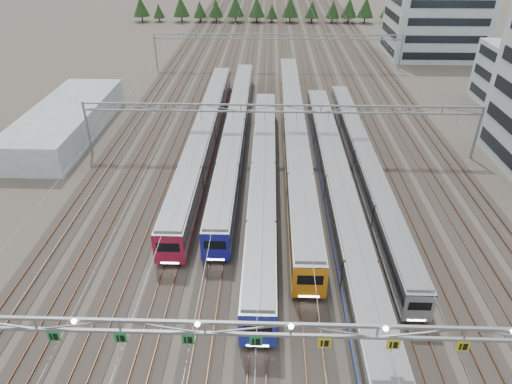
{
  "coord_description": "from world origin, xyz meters",
  "views": [
    {
      "loc": [
        -1.61,
        -20.74,
        30.22
      ],
      "look_at": [
        -2.97,
        23.56,
        3.5
      ],
      "focal_mm": 32.0,
      "sensor_mm": 36.0,
      "label": 1
    }
  ],
  "objects_px": {
    "train_e": "(338,189)",
    "gantry_near": "(290,334)",
    "gantry_mid": "(281,115)",
    "train_c": "(263,175)",
    "train_d": "(294,130)",
    "train_b": "(236,129)",
    "train_f": "(363,161)",
    "depot_bldg_north": "(435,24)",
    "gantry_far": "(277,41)",
    "train_a": "(205,133)",
    "west_shed": "(66,121)"
  },
  "relations": [
    {
      "from": "gantry_near",
      "to": "west_shed",
      "type": "height_order",
      "value": "gantry_near"
    },
    {
      "from": "train_c",
      "to": "west_shed",
      "type": "distance_m",
      "value": 36.25
    },
    {
      "from": "gantry_near",
      "to": "gantry_mid",
      "type": "height_order",
      "value": "gantry_near"
    },
    {
      "from": "train_c",
      "to": "gantry_near",
      "type": "relative_size",
      "value": 0.91
    },
    {
      "from": "gantry_near",
      "to": "west_shed",
      "type": "bearing_deg",
      "value": 125.97
    },
    {
      "from": "gantry_far",
      "to": "train_c",
      "type": "bearing_deg",
      "value": -92.34
    },
    {
      "from": "train_b",
      "to": "train_e",
      "type": "bearing_deg",
      "value": -53.12
    },
    {
      "from": "train_c",
      "to": "train_d",
      "type": "relative_size",
      "value": 0.75
    },
    {
      "from": "train_a",
      "to": "train_b",
      "type": "distance_m",
      "value": 4.94
    },
    {
      "from": "train_b",
      "to": "gantry_far",
      "type": "xyz_separation_m",
      "value": [
        6.75,
        40.5,
        4.2
      ]
    },
    {
      "from": "gantry_near",
      "to": "gantry_far",
      "type": "xyz_separation_m",
      "value": [
        0.05,
        85.12,
        -0.7
      ]
    },
    {
      "from": "train_b",
      "to": "depot_bldg_north",
      "type": "distance_m",
      "value": 71.05
    },
    {
      "from": "train_e",
      "to": "gantry_near",
      "type": "distance_m",
      "value": 27.9
    },
    {
      "from": "train_f",
      "to": "depot_bldg_north",
      "type": "bearing_deg",
      "value": 66.44
    },
    {
      "from": "depot_bldg_north",
      "to": "train_a",
      "type": "bearing_deg",
      "value": -131.95
    },
    {
      "from": "train_c",
      "to": "train_d",
      "type": "bearing_deg",
      "value": 72.46
    },
    {
      "from": "gantry_far",
      "to": "depot_bldg_north",
      "type": "height_order",
      "value": "depot_bldg_north"
    },
    {
      "from": "train_f",
      "to": "depot_bldg_north",
      "type": "relative_size",
      "value": 2.49
    },
    {
      "from": "train_f",
      "to": "gantry_far",
      "type": "bearing_deg",
      "value": 102.59
    },
    {
      "from": "gantry_mid",
      "to": "gantry_far",
      "type": "distance_m",
      "value": 45.0
    },
    {
      "from": "train_a",
      "to": "gantry_far",
      "type": "bearing_deg",
      "value": 75.18
    },
    {
      "from": "train_f",
      "to": "depot_bldg_north",
      "type": "height_order",
      "value": "depot_bldg_north"
    },
    {
      "from": "train_b",
      "to": "train_e",
      "type": "xyz_separation_m",
      "value": [
        13.5,
        -18.0,
        0.09
      ]
    },
    {
      "from": "train_f",
      "to": "gantry_mid",
      "type": "bearing_deg",
      "value": 154.42
    },
    {
      "from": "train_f",
      "to": "depot_bldg_north",
      "type": "distance_m",
      "value": 69.92
    },
    {
      "from": "gantry_mid",
      "to": "depot_bldg_north",
      "type": "bearing_deg",
      "value": 56.24
    },
    {
      "from": "train_e",
      "to": "west_shed",
      "type": "distance_m",
      "value": 45.77
    },
    {
      "from": "train_c",
      "to": "train_e",
      "type": "distance_m",
      "value": 9.59
    },
    {
      "from": "west_shed",
      "to": "train_c",
      "type": "bearing_deg",
      "value": -28.17
    },
    {
      "from": "gantry_mid",
      "to": "west_shed",
      "type": "relative_size",
      "value": 1.88
    },
    {
      "from": "train_e",
      "to": "gantry_near",
      "type": "relative_size",
      "value": 1.11
    },
    {
      "from": "train_b",
      "to": "gantry_far",
      "type": "relative_size",
      "value": 1.06
    },
    {
      "from": "gantry_mid",
      "to": "west_shed",
      "type": "distance_m",
      "value": 35.16
    },
    {
      "from": "train_d",
      "to": "gantry_mid",
      "type": "height_order",
      "value": "gantry_mid"
    },
    {
      "from": "train_b",
      "to": "train_c",
      "type": "height_order",
      "value": "train_c"
    },
    {
      "from": "gantry_near",
      "to": "gantry_far",
      "type": "distance_m",
      "value": 85.12
    },
    {
      "from": "train_f",
      "to": "gantry_mid",
      "type": "height_order",
      "value": "gantry_mid"
    },
    {
      "from": "gantry_near",
      "to": "gantry_far",
      "type": "relative_size",
      "value": 1.0
    },
    {
      "from": "train_d",
      "to": "train_f",
      "type": "relative_size",
      "value": 1.25
    },
    {
      "from": "train_e",
      "to": "train_f",
      "type": "xyz_separation_m",
      "value": [
        4.5,
        8.11,
        -0.3
      ]
    },
    {
      "from": "train_a",
      "to": "gantry_far",
      "type": "height_order",
      "value": "gantry_far"
    },
    {
      "from": "train_e",
      "to": "train_c",
      "type": "bearing_deg",
      "value": 159.73
    },
    {
      "from": "train_c",
      "to": "depot_bldg_north",
      "type": "height_order",
      "value": "depot_bldg_north"
    },
    {
      "from": "gantry_mid",
      "to": "train_a",
      "type": "bearing_deg",
      "value": 167.57
    },
    {
      "from": "train_c",
      "to": "train_e",
      "type": "bearing_deg",
      "value": -20.27
    },
    {
      "from": "gantry_near",
      "to": "west_shed",
      "type": "relative_size",
      "value": 1.88
    },
    {
      "from": "train_b",
      "to": "train_f",
      "type": "xyz_separation_m",
      "value": [
        18.0,
        -9.89,
        -0.21
      ]
    },
    {
      "from": "depot_bldg_north",
      "to": "west_shed",
      "type": "relative_size",
      "value": 0.73
    },
    {
      "from": "gantry_near",
      "to": "depot_bldg_north",
      "type": "xyz_separation_m",
      "value": [
        39.15,
        98.62,
        0.59
      ]
    },
    {
      "from": "train_e",
      "to": "gantry_near",
      "type": "xyz_separation_m",
      "value": [
        -6.8,
        -26.63,
        4.81
      ]
    }
  ]
}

